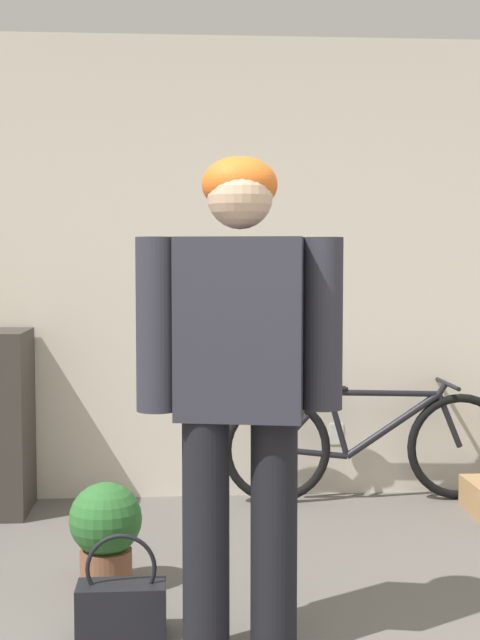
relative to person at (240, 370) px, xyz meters
The scene contains 5 objects.
wall_back 2.10m from the person, 85.85° to the left, with size 8.00×0.07×2.60m.
person is the anchor object (origin of this frame).
bicycle 2.16m from the person, 65.55° to the left, with size 1.64×0.46×0.68m.
handbag 0.98m from the person, 158.45° to the left, with size 0.32×0.15×0.38m.
potted_plant 1.10m from the person, 128.68° to the left, with size 0.30×0.30×0.44m.
Camera 1 is at (-0.36, -2.12, 1.37)m, focal length 50.00 mm.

